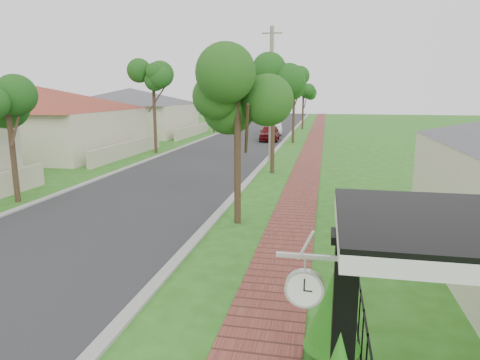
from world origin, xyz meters
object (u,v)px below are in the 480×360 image
Objects in this scene: parked_car_red at (270,133)px; utility_pole at (271,95)px; near_tree at (237,100)px; parked_car_white at (273,127)px; station_clock at (305,286)px; porch_post at (343,335)px.

parked_car_red is 0.51× the size of utility_pole.
parked_car_white is at bearing 94.80° from near_tree.
parked_car_red is 5.54m from parked_car_white.
near_tree is 9.01m from station_clock.
porch_post is 0.62× the size of parked_car_red.
porch_post is 0.51× the size of near_tree.
porch_post is at bearing -91.50° from parked_car_white.
parked_car_white reaches higher than parked_car_red.
parked_car_red is 0.93× the size of parked_car_white.
station_clock is (3.15, -21.19, -2.10)m from utility_pole.
station_clock is at bearing -85.02° from parked_car_red.
station_clock is at bearing -73.05° from near_tree.
parked_car_red is 5.12× the size of station_clock.
near_tree is at bearing -88.17° from parked_car_red.
near_tree reaches higher than parked_car_white.
near_tree is 6.32× the size of station_clock.
parked_car_white is (-5.55, 37.70, -0.40)m from porch_post.
porch_post is at bearing -80.04° from utility_pole.
parked_car_red is at bearing -96.19° from parked_car_white.
station_clock is at bearing -92.32° from parked_car_white.
utility_pole is at bearing -85.50° from parked_car_red.
parked_car_red is at bearing 95.05° from near_tree.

